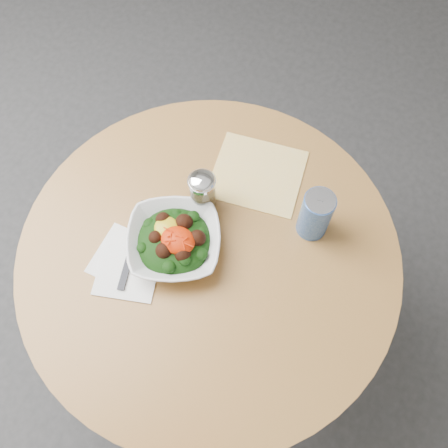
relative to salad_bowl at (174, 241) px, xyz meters
name	(u,v)px	position (x,y,z in m)	size (l,w,h in m)	color
ground	(214,331)	(0.08, 0.02, -0.78)	(6.00, 6.00, 0.00)	#2F2F31
table	(211,280)	(0.08, 0.02, -0.23)	(0.90, 0.90, 0.75)	black
cloth_napkin	(258,174)	(0.10, 0.26, -0.03)	(0.22, 0.20, 0.00)	#E9A00C
paper_napkins	(127,264)	(-0.08, -0.09, -0.03)	(0.18, 0.18, 0.00)	white
salad_bowl	(174,241)	(0.00, 0.00, 0.00)	(0.28, 0.28, 0.08)	silver
fork	(135,241)	(-0.09, -0.03, -0.02)	(0.07, 0.23, 0.00)	black
spice_shaker	(202,191)	(0.01, 0.13, 0.03)	(0.07, 0.07, 0.12)	silver
beverage_can	(315,215)	(0.28, 0.17, 0.04)	(0.07, 0.07, 0.14)	navy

